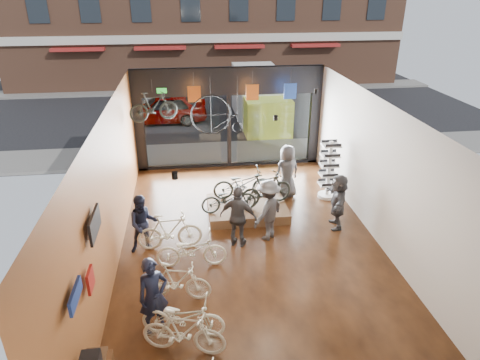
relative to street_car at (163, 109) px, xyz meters
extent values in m
cube|color=black|center=(2.72, -12.00, -0.76)|extent=(7.00, 12.00, 0.04)
cube|color=black|center=(2.72, -12.00, 3.08)|extent=(7.00, 12.00, 0.04)
cube|color=#A06633|center=(-0.80, -12.00, 1.16)|extent=(0.04, 12.00, 3.80)
cube|color=beige|center=(6.24, -12.00, 1.16)|extent=(0.04, 12.00, 3.80)
cube|color=#198C26|center=(0.32, -6.12, 2.31)|extent=(0.35, 0.06, 0.18)
cube|color=black|center=(2.72, 3.00, -0.75)|extent=(30.00, 18.00, 0.02)
cube|color=slate|center=(2.72, -4.80, -0.68)|extent=(30.00, 2.40, 0.12)
cube|color=slate|center=(2.72, 7.00, -0.68)|extent=(30.00, 2.00, 0.12)
imported|color=gray|center=(0.00, 0.00, 0.00)|extent=(4.33, 1.74, 1.47)
imported|color=beige|center=(0.89, -15.20, -0.24)|extent=(1.72, 0.92, 1.00)
imported|color=beige|center=(0.88, -14.74, -0.29)|extent=(1.79, 0.95, 0.90)
imported|color=beige|center=(0.76, -13.61, -0.27)|extent=(1.60, 0.78, 0.93)
imported|color=beige|center=(1.10, -12.42, -0.27)|extent=(1.79, 0.69, 0.93)
imported|color=beige|center=(0.55, -11.54, -0.22)|extent=(1.76, 0.58, 1.04)
cube|color=brown|center=(2.87, -9.90, -0.59)|extent=(2.40, 1.80, 0.30)
imported|color=black|center=(2.27, -10.26, 0.00)|extent=(1.70, 0.73, 0.87)
imported|color=black|center=(3.42, -10.01, 0.10)|extent=(1.86, 1.08, 1.08)
imported|color=black|center=(2.80, -9.41, 0.05)|extent=(1.90, 0.74, 0.98)
imported|color=#161C33|center=(0.31, -14.51, 0.11)|extent=(0.73, 0.61, 1.70)
imported|color=#161C33|center=(-0.11, -11.55, 0.07)|extent=(0.89, 0.76, 1.61)
imported|color=#3F3F44|center=(2.39, -11.63, 0.14)|extent=(1.11, 0.81, 1.75)
imported|color=#3F3F44|center=(3.24, -11.37, 0.14)|extent=(1.27, 1.27, 1.76)
imported|color=#3F3F44|center=(4.33, -8.95, 0.17)|extent=(1.03, 0.85, 1.82)
imported|color=#3F3F44|center=(5.35, -11.01, 0.09)|extent=(0.77, 1.60, 1.65)
imported|color=black|center=(0.12, -7.80, 2.19)|extent=(1.64, 0.92, 0.95)
cube|color=#CC5919|center=(1.46, -6.80, 2.31)|extent=(0.45, 0.03, 0.55)
cube|color=#CC5919|center=(3.48, -6.80, 2.31)|extent=(0.45, 0.03, 0.55)
cube|color=#1E3F99|center=(4.83, -6.80, 2.31)|extent=(0.45, 0.03, 0.55)
camera|label=1|loc=(1.18, -21.45, 5.82)|focal=32.00mm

